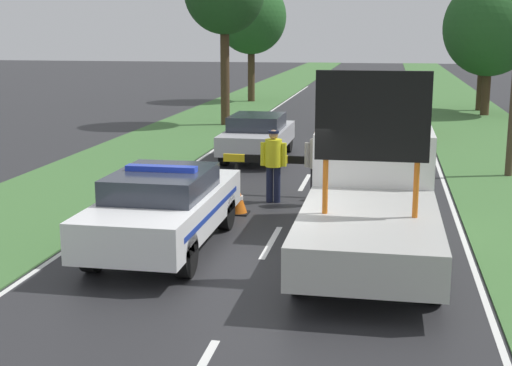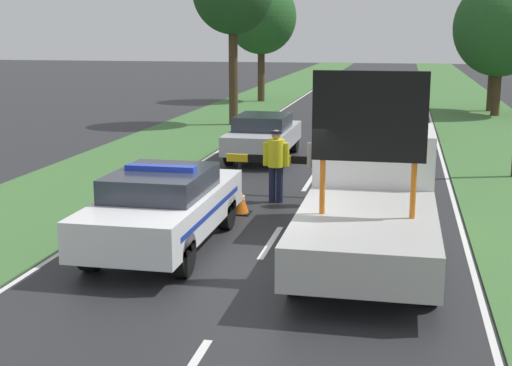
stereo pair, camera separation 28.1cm
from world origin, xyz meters
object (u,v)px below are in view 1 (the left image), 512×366
road_barrier (288,162)px  traffic_cone_centre_front (315,189)px  police_officer (273,159)px  roadside_tree_near_right (490,28)px  traffic_cone_near_police (238,200)px  roadside_tree_mid_left (484,30)px  police_car (165,206)px  pedestrian_civilian (318,161)px  queued_car_sedan_silver (258,135)px  queued_car_wagon_maroon (382,113)px  roadside_tree_near_left (251,17)px  work_truck (372,193)px

road_barrier → traffic_cone_centre_front: 1.01m
police_officer → roadside_tree_near_right: bearing=-131.7°
traffic_cone_near_police → roadside_tree_mid_left: 24.25m
police_car → traffic_cone_centre_front: police_car is taller
pedestrian_civilian → traffic_cone_near_police: bearing=-130.7°
queued_car_sedan_silver → queued_car_wagon_maroon: (3.85, 6.27, 0.06)m
pedestrian_civilian → queued_car_wagon_maroon: pedestrian_civilian is taller
police_car → traffic_cone_centre_front: (2.39, 4.39, -0.52)m
police_car → pedestrian_civilian: pedestrian_civilian is taller
pedestrian_civilian → roadside_tree_near_right: roadside_tree_near_right is taller
police_car → queued_car_wagon_maroon: bearing=74.4°
traffic_cone_near_police → roadside_tree_near_left: size_ratio=0.09×
work_truck → police_officer: work_truck is taller
queued_car_wagon_maroon → roadside_tree_near_left: size_ratio=0.65×
road_barrier → roadside_tree_near_right: (6.99, 18.56, 3.33)m
work_truck → pedestrian_civilian: work_truck is taller
police_officer → pedestrian_civilian: 1.08m
traffic_cone_centre_front → queued_car_wagon_maroon: queued_car_wagon_maroon is taller
traffic_cone_near_police → traffic_cone_centre_front: bearing=45.3°
pedestrian_civilian → queued_car_wagon_maroon: 12.25m
traffic_cone_centre_front → roadside_tree_near_left: bearing=104.5°
queued_car_sedan_silver → roadside_tree_near_right: 16.45m
pedestrian_civilian → roadside_tree_near_left: 25.25m
roadside_tree_near_right → traffic_cone_centre_front: bearing=-108.2°
pedestrian_civilian → queued_car_wagon_maroon: bearing=99.6°
work_truck → roadside_tree_near_right: (4.84, 22.65, 3.10)m
traffic_cone_near_police → roadside_tree_near_right: roadside_tree_near_right is taller
traffic_cone_near_police → queued_car_wagon_maroon: queued_car_wagon_maroon is taller
roadside_tree_near_right → traffic_cone_near_police: bearing=-110.8°
roadside_tree_near_left → queued_car_wagon_maroon: bearing=-57.8°
queued_car_sedan_silver → roadside_tree_mid_left: size_ratio=0.79×
road_barrier → traffic_cone_centre_front: road_barrier is taller
traffic_cone_centre_front → roadside_tree_mid_left: size_ratio=0.10×
police_car → roadside_tree_mid_left: roadside_tree_mid_left is taller
police_car → pedestrian_civilian: size_ratio=2.73×
police_officer → roadside_tree_mid_left: size_ratio=0.31×
road_barrier → police_officer: police_officer is taller
queued_car_sedan_silver → queued_car_wagon_maroon: 7.36m
queued_car_wagon_maroon → roadside_tree_near_left: (-7.55, 12.02, 3.92)m
queued_car_sedan_silver → roadside_tree_near_left: size_ratio=0.65×
roadside_tree_near_right → roadside_tree_mid_left: roadside_tree_near_right is taller
police_car → work_truck: size_ratio=0.78×
police_officer → traffic_cone_near_police: (-0.60, -1.22, -0.72)m
road_barrier → traffic_cone_near_police: 2.24m
work_truck → traffic_cone_near_police: size_ratio=9.73×
pedestrian_civilian → roadside_tree_near_left: size_ratio=0.26×
roadside_tree_near_left → roadside_tree_mid_left: (12.36, -2.64, -0.72)m
roadside_tree_near_right → police_car: bearing=-110.3°
police_car → roadside_tree_near_left: bearing=95.4°
police_car → road_barrier: bearing=68.9°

